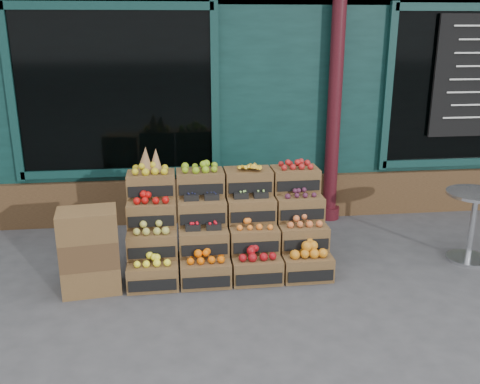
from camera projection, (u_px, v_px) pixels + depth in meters
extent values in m
plane|color=#3D3D40|center=(268.00, 293.00, 5.34)|extent=(60.00, 60.00, 0.00)
cube|color=#0D2E2B|center=(221.00, 34.00, 9.54)|extent=(12.00, 6.00, 4.80)
cube|color=#0D2E2B|center=(241.00, 109.00, 7.02)|extent=(12.00, 0.12, 3.00)
cube|color=#48311D|center=(242.00, 197.00, 7.32)|extent=(12.00, 0.18, 0.60)
cube|color=black|center=(115.00, 92.00, 6.70)|extent=(2.40, 0.06, 2.00)
cube|color=black|center=(476.00, 87.00, 7.24)|extent=(2.40, 0.06, 2.00)
cylinder|color=#3E0E15|center=(335.00, 102.00, 6.94)|extent=(0.18, 0.18, 3.20)
cube|color=black|center=(480.00, 77.00, 7.12)|extent=(1.30, 0.04, 1.60)
cube|color=brown|center=(153.00, 275.00, 5.45)|extent=(0.52, 0.36, 0.26)
cube|color=black|center=(153.00, 286.00, 5.28)|extent=(0.47, 0.02, 0.12)
cube|color=yellow|center=(152.00, 259.00, 5.40)|extent=(0.41, 0.27, 0.08)
cube|color=brown|center=(205.00, 272.00, 5.51)|extent=(0.52, 0.36, 0.26)
cube|color=black|center=(207.00, 282.00, 5.34)|extent=(0.47, 0.02, 0.12)
cube|color=#DC5805|center=(205.00, 256.00, 5.46)|extent=(0.41, 0.27, 0.09)
cube|color=brown|center=(257.00, 269.00, 5.58)|extent=(0.52, 0.36, 0.26)
cube|color=black|center=(259.00, 279.00, 5.41)|extent=(0.47, 0.02, 0.12)
cube|color=maroon|center=(257.00, 253.00, 5.52)|extent=(0.41, 0.27, 0.10)
cube|color=brown|center=(307.00, 266.00, 5.64)|extent=(0.52, 0.36, 0.26)
cube|color=black|center=(311.00, 276.00, 5.47)|extent=(0.47, 0.02, 0.12)
cube|color=#C47116|center=(307.00, 250.00, 5.59)|extent=(0.41, 0.27, 0.12)
cube|color=brown|center=(152.00, 243.00, 5.58)|extent=(0.52, 0.36, 0.26)
cube|color=black|center=(152.00, 253.00, 5.40)|extent=(0.47, 0.02, 0.12)
cube|color=#AAA744|center=(152.00, 228.00, 5.52)|extent=(0.41, 0.27, 0.09)
cube|color=brown|center=(204.00, 241.00, 5.64)|extent=(0.52, 0.36, 0.26)
cube|color=black|center=(205.00, 250.00, 5.47)|extent=(0.47, 0.02, 0.12)
cube|color=red|center=(203.00, 228.00, 5.60)|extent=(0.41, 0.27, 0.03)
cube|color=brown|center=(254.00, 238.00, 5.71)|extent=(0.52, 0.36, 0.26)
cube|color=black|center=(256.00, 247.00, 5.53)|extent=(0.47, 0.02, 0.12)
cube|color=orange|center=(254.00, 224.00, 5.66)|extent=(0.41, 0.27, 0.07)
cube|color=brown|center=(302.00, 236.00, 5.77)|extent=(0.52, 0.36, 0.26)
cube|color=black|center=(307.00, 245.00, 5.60)|extent=(0.47, 0.02, 0.12)
cube|color=#C76030|center=(303.00, 221.00, 5.72)|extent=(0.41, 0.27, 0.08)
cube|color=brown|center=(152.00, 213.00, 5.70)|extent=(0.52, 0.36, 0.26)
cube|color=black|center=(151.00, 221.00, 5.53)|extent=(0.47, 0.02, 0.12)
cube|color=#AB0B09|center=(151.00, 198.00, 5.65)|extent=(0.41, 0.27, 0.09)
cube|color=brown|center=(202.00, 211.00, 5.77)|extent=(0.52, 0.36, 0.26)
cube|color=black|center=(203.00, 219.00, 5.60)|extent=(0.47, 0.02, 0.12)
cube|color=#141733|center=(202.00, 198.00, 5.73)|extent=(0.41, 0.27, 0.03)
cube|color=brown|center=(251.00, 209.00, 5.83)|extent=(0.52, 0.36, 0.26)
cube|color=black|center=(253.00, 217.00, 5.66)|extent=(0.47, 0.02, 0.12)
cube|color=#8FC258|center=(251.00, 196.00, 5.79)|extent=(0.41, 0.27, 0.03)
cube|color=brown|center=(299.00, 207.00, 5.90)|extent=(0.52, 0.36, 0.26)
cube|color=black|center=(303.00, 215.00, 5.73)|extent=(0.47, 0.02, 0.12)
cube|color=#441A2F|center=(299.00, 193.00, 5.85)|extent=(0.41, 0.27, 0.07)
cube|color=brown|center=(151.00, 184.00, 5.83)|extent=(0.52, 0.36, 0.26)
cube|color=black|center=(151.00, 191.00, 5.66)|extent=(0.47, 0.02, 0.12)
cube|color=gold|center=(150.00, 169.00, 5.78)|extent=(0.41, 0.27, 0.09)
cube|color=brown|center=(200.00, 182.00, 5.90)|extent=(0.52, 0.36, 0.26)
cube|color=black|center=(201.00, 190.00, 5.73)|extent=(0.47, 0.02, 0.12)
cube|color=#759D18|center=(200.00, 167.00, 5.85)|extent=(0.41, 0.27, 0.09)
cube|color=brown|center=(248.00, 181.00, 5.96)|extent=(0.52, 0.36, 0.26)
cube|color=black|center=(251.00, 188.00, 5.79)|extent=(0.47, 0.02, 0.12)
cube|color=gold|center=(248.00, 166.00, 5.91)|extent=(0.41, 0.27, 0.08)
cube|color=brown|center=(295.00, 179.00, 6.03)|extent=(0.52, 0.36, 0.26)
cube|color=black|center=(299.00, 186.00, 5.86)|extent=(0.47, 0.02, 0.12)
cube|color=#A71A19|center=(295.00, 165.00, 5.98)|extent=(0.41, 0.27, 0.08)
cube|color=#48311D|center=(229.00, 261.00, 5.75)|extent=(2.12, 0.38, 0.26)
cube|color=#48311D|center=(227.00, 243.00, 5.92)|extent=(2.12, 0.38, 0.51)
cube|color=#48311D|center=(225.00, 225.00, 6.09)|extent=(2.12, 0.38, 0.77)
cone|color=olive|center=(145.00, 160.00, 5.74)|extent=(0.18, 0.18, 0.30)
cone|color=olive|center=(156.00, 160.00, 5.80)|extent=(0.16, 0.16, 0.26)
cube|color=brown|center=(92.00, 277.00, 5.37)|extent=(0.61, 0.46, 0.28)
cube|color=#48311D|center=(90.00, 251.00, 5.29)|extent=(0.61, 0.46, 0.28)
cube|color=brown|center=(87.00, 224.00, 5.20)|extent=(0.61, 0.46, 0.28)
cylinder|color=#B8BBBF|center=(468.00, 258.00, 6.10)|extent=(0.47, 0.47, 0.03)
cylinder|color=#B8BBBF|center=(472.00, 227.00, 5.98)|extent=(0.06, 0.06, 0.77)
cylinder|color=#B8BBBF|center=(477.00, 194.00, 5.86)|extent=(0.64, 0.64, 0.03)
imported|color=#1E6B3B|center=(107.00, 141.00, 7.59)|extent=(0.84, 0.70, 1.97)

